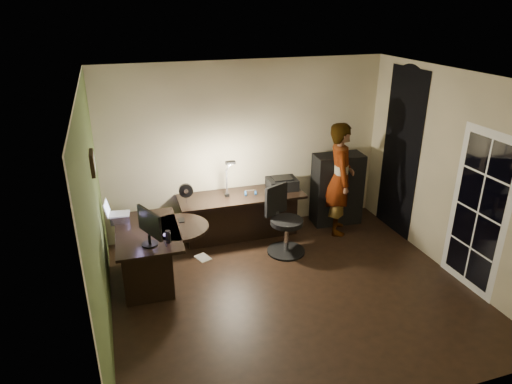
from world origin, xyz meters
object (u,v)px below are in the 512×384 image
object	(u,v)px
desk_right	(242,216)
cabinet	(337,189)
monitor	(149,233)
desk_left	(150,256)
office_chair	(287,222)
person	(340,179)

from	to	relation	value
desk_right	cabinet	distance (m)	1.68
cabinet	monitor	world-z (taller)	cabinet
desk_left	office_chair	xyz separation A→B (m)	(1.99, 0.14, 0.13)
cabinet	office_chair	bearing A→B (deg)	-144.91
desk_right	monitor	size ratio (longest dim) A/B	3.87
cabinet	office_chair	xyz separation A→B (m)	(-1.17, -0.71, -0.09)
desk_left	monitor	distance (m)	0.66
desk_left	desk_right	distance (m)	1.70
desk_right	monitor	distance (m)	1.99
monitor	person	size ratio (longest dim) A/B	0.28
desk_left	desk_right	size ratio (longest dim) A/B	0.67
cabinet	monitor	bearing A→B (deg)	-154.89
desk_right	person	world-z (taller)	person
cabinet	office_chair	distance (m)	1.37
desk_left	person	bearing A→B (deg)	11.57
desk_right	cabinet	size ratio (longest dim) A/B	1.62
desk_left	desk_right	world-z (taller)	desk_left
desk_left	cabinet	size ratio (longest dim) A/B	1.09
cabinet	person	size ratio (longest dim) A/B	0.66
cabinet	person	bearing A→B (deg)	-108.66
monitor	person	bearing A→B (deg)	-7.37
monitor	office_chair	world-z (taller)	monitor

